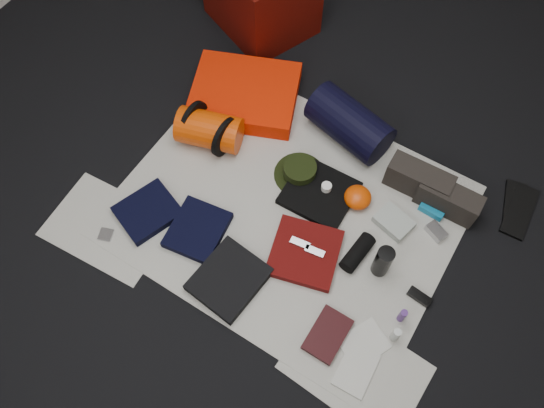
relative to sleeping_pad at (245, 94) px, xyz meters
The scene contains 36 objects.
floor 0.73m from the sleeping_pad, 39.80° to the right, with size 4.50×4.50×0.02m, color black.
newspaper_mat 0.73m from the sleeping_pad, 39.80° to the right, with size 1.60×1.30×0.01m, color silver.
newspaper_sheet_front_left 1.03m from the sleeping_pad, 98.06° to the right, with size 0.58×0.40×0.00m, color silver.
newspaper_sheet_front_right 1.54m from the sleeping_pad, 38.61° to the right, with size 0.58×0.40×0.00m, color silver.
sleeping_pad is the anchor object (origin of this frame).
stuff_sack 0.33m from the sleeping_pad, 90.76° to the right, with size 0.19×0.19×0.33m, color #D43D03.
sack_strap_left 0.35m from the sleeping_pad, 107.81° to the right, with size 0.22×0.22×0.03m, color black.
sack_strap_right 0.34m from the sleeping_pad, 73.58° to the right, with size 0.22×0.22×0.03m, color black.
navy_duffel 0.61m from the sleeping_pad, ahead, with size 0.23×0.23×0.44m, color black.
boonie_brim 0.57m from the sleeping_pad, 27.08° to the right, with size 0.27×0.27×0.01m, color black.
boonie_crown 0.57m from the sleeping_pad, 27.08° to the right, with size 0.17×0.17×0.07m, color black.
hiking_boot_left 1.05m from the sleeping_pad, ahead, with size 0.32×0.12×0.16m, color black.
hiking_boot_right 1.22m from the sleeping_pad, ahead, with size 0.30×0.11×0.15m, color black.
flip_flop_left 1.53m from the sleeping_pad, ahead, with size 0.11×0.29×0.02m, color black.
flip_flop_right 1.55m from the sleeping_pad, ahead, with size 0.11×0.31×0.02m, color black.
trousers_navy_a 0.85m from the sleeping_pad, 91.20° to the right, with size 0.24×0.28×0.04m, color black.
trousers_navy_b 0.84m from the sleeping_pad, 72.67° to the right, with size 0.25×0.29×0.04m, color black.
trousers_charcoal 1.07m from the sleeping_pad, 60.70° to the right, with size 0.28×0.32×0.05m, color black.
black_tshirt 0.72m from the sleeping_pad, 25.19° to the right, with size 0.34×0.31×0.03m, color black.
red_shirt 0.98m from the sleeping_pad, 39.80° to the right, with size 0.31×0.31×0.04m, color #550A09.
orange_stuff_sack 0.86m from the sleeping_pad, 16.21° to the right, with size 0.14×0.14×0.09m, color #D43D03.
first_aid_pouch 1.07m from the sleeping_pad, 13.82° to the right, with size 0.17×0.13×0.04m, color #9DA59C.
water_bottle 1.20m from the sleeping_pad, 24.96° to the right, with size 0.08×0.08×0.20m, color black.
speaker 1.09m from the sleeping_pad, 27.46° to the right, with size 0.08×0.08×0.20m, color black.
compact_camera 1.25m from the sleeping_pad, ahead, with size 0.10×0.06×0.04m, color #B2B1B6.
cyan_case 1.18m from the sleeping_pad, ahead, with size 0.12×0.08×0.04m, color #1073A0.
toiletry_purple 1.44m from the sleeping_pad, 27.64° to the right, with size 0.03×0.03×0.10m, color #492372.
toiletry_clear 1.50m from the sleeping_pad, 30.64° to the right, with size 0.04×0.04×0.10m, color #B4B9B4.
paperback_book 1.38m from the sleeping_pad, 41.31° to the right, with size 0.15×0.23×0.03m, color black.
map_booklet 1.55m from the sleeping_pad, 38.74° to the right, with size 0.14×0.21×0.01m, color beige.
map_printout 1.46m from the sleeping_pad, 35.72° to the right, with size 0.16×0.20×0.01m, color beige.
sunglasses 1.41m from the sleeping_pad, 22.22° to the right, with size 0.11×0.04×0.03m, color black.
key_cluster 1.06m from the sleeping_pad, 96.55° to the right, with size 0.06×0.06×0.01m, color #B2B1B6.
tape_roll 0.72m from the sleeping_pad, 22.37° to the right, with size 0.05×0.05×0.04m, color white.
energy_bar_a 0.94m from the sleeping_pad, 40.43° to the right, with size 0.10×0.04×0.01m, color #B2B1B6.
energy_bar_b 1.00m from the sleeping_pad, 37.45° to the right, with size 0.10×0.04×0.01m, color #B2B1B6.
Camera 1 is at (0.57, -1.06, 2.37)m, focal length 35.00 mm.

